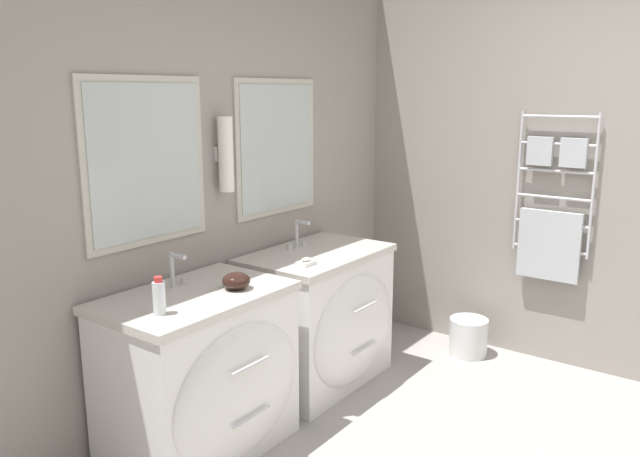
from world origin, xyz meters
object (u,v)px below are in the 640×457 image
(waste_bin, at_px, (468,336))
(vanity_right, at_px, (322,318))
(vanity_left, at_px, (204,375))
(amenity_bowl, at_px, (236,281))
(toiletry_bottle, at_px, (159,297))

(waste_bin, bearing_deg, vanity_right, 148.26)
(waste_bin, bearing_deg, vanity_left, 163.30)
(amenity_bowl, relative_size, waste_bin, 0.53)
(vanity_left, xyz_separation_m, toiletry_bottle, (-0.29, -0.06, 0.49))
(vanity_left, xyz_separation_m, waste_bin, (1.90, -0.57, -0.29))
(vanity_left, bearing_deg, vanity_right, 0.00)
(toiletry_bottle, bearing_deg, amenity_bowl, -2.45)
(vanity_left, distance_m, amenity_bowl, 0.49)
(vanity_left, relative_size, vanity_right, 1.00)
(vanity_left, distance_m, vanity_right, 0.98)
(toiletry_bottle, relative_size, waste_bin, 0.65)
(toiletry_bottle, bearing_deg, vanity_left, 11.57)
(vanity_left, height_order, vanity_right, same)
(vanity_right, bearing_deg, vanity_left, 180.00)
(vanity_right, height_order, amenity_bowl, amenity_bowl)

